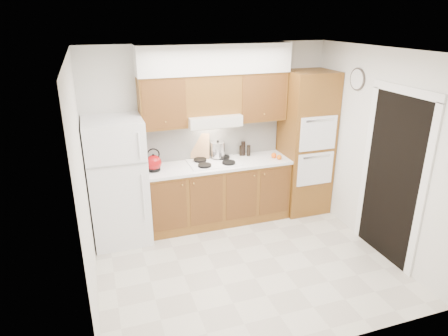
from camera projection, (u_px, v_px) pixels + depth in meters
name	position (u px, v px, depth m)	size (l,w,h in m)	color
floor	(245.00, 263.00, 5.08)	(3.60, 3.60, 0.00)	beige
ceiling	(250.00, 51.00, 4.14)	(3.60, 3.60, 0.00)	white
wall_back	(210.00, 134.00, 5.94)	(3.60, 0.02, 2.60)	silver
wall_left	(84.00, 188.00, 4.07)	(0.02, 3.00, 2.60)	silver
wall_right	(377.00, 152.00, 5.15)	(0.02, 3.00, 2.60)	silver
fridge	(118.00, 182.00, 5.36)	(0.75, 0.72, 1.72)	white
base_cabinets	(218.00, 193.00, 5.98)	(2.11, 0.60, 0.90)	brown
countertop	(218.00, 164.00, 5.81)	(2.13, 0.62, 0.04)	white
backsplash	(212.00, 139.00, 5.96)	(2.11, 0.03, 0.56)	white
oven_cabinet	(305.00, 143.00, 6.15)	(0.70, 0.65, 2.20)	brown
upper_cab_left	(162.00, 102.00, 5.38)	(0.63, 0.33, 0.70)	brown
upper_cab_right	(260.00, 96.00, 5.81)	(0.73, 0.33, 0.70)	brown
range_hood	(213.00, 119.00, 5.63)	(0.75, 0.45, 0.15)	silver
upper_cab_over_hood	(211.00, 94.00, 5.56)	(0.75, 0.33, 0.55)	brown
soffit	(214.00, 59.00, 5.39)	(2.13, 0.36, 0.40)	silver
cooktop	(214.00, 162.00, 5.80)	(0.74, 0.50, 0.01)	white
doorway	(392.00, 180.00, 4.92)	(0.02, 0.90, 2.10)	black
wall_clock	(357.00, 79.00, 5.32)	(0.30, 0.30, 0.02)	#3F3833
kettle	(154.00, 163.00, 5.47)	(0.22, 0.22, 0.22)	maroon
cutting_board	(200.00, 146.00, 5.90)	(0.28, 0.02, 0.37)	tan
stock_pot	(218.00, 150.00, 5.93)	(0.21, 0.21, 0.22)	#BBBBC0
condiment_a	(243.00, 148.00, 6.08)	(0.06, 0.06, 0.22)	black
condiment_b	(249.00, 151.00, 6.06)	(0.05, 0.05, 0.17)	black
condiment_c	(241.00, 151.00, 6.09)	(0.05, 0.05, 0.15)	black
orange_near	(279.00, 157.00, 5.92)	(0.07, 0.07, 0.07)	#FF500D
orange_far	(274.00, 155.00, 5.99)	(0.08, 0.08, 0.08)	#FF590D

